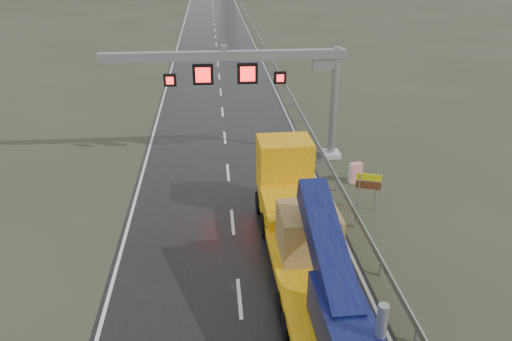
{
  "coord_description": "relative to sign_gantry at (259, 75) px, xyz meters",
  "views": [
    {
      "loc": [
        -0.77,
        -11.98,
        13.05
      ],
      "look_at": [
        1.14,
        9.26,
        3.2
      ],
      "focal_mm": 35.0,
      "sensor_mm": 36.0,
      "label": 1
    }
  ],
  "objects": [
    {
      "name": "road",
      "position": [
        -2.1,
        22.01,
        -5.6
      ],
      "size": [
        11.0,
        200.0,
        0.02
      ],
      "primitive_type": "cube",
      "color": "black",
      "rests_on": "ground"
    },
    {
      "name": "guardrail",
      "position": [
        4.0,
        12.01,
        -4.91
      ],
      "size": [
        0.2,
        140.0,
        1.4
      ],
      "primitive_type": null,
      "color": "#92959B",
      "rests_on": "ground"
    },
    {
      "name": "sign_gantry",
      "position": [
        0.0,
        0.0,
        0.0
      ],
      "size": [
        14.9,
        1.2,
        7.42
      ],
      "color": "#B9B9B4",
      "rests_on": "ground"
    },
    {
      "name": "heavy_haul_truck",
      "position": [
        0.83,
        -14.16,
        -3.75
      ],
      "size": [
        3.44,
        20.54,
        4.81
      ],
      "rotation": [
        0.0,
        0.0,
        0.02
      ],
      "color": "yellow",
      "rests_on": "ground"
    },
    {
      "name": "exit_sign_pair",
      "position": [
        5.0,
        -7.44,
        -4.06
      ],
      "size": [
        1.23,
        0.5,
        2.21
      ],
      "rotation": [
        0.0,
        0.0,
        -0.35
      ],
      "color": "#93969B",
      "rests_on": "ground"
    },
    {
      "name": "striped_barrier",
      "position": [
        5.35,
        -3.99,
        -5.0
      ],
      "size": [
        0.8,
        0.58,
        1.23
      ],
      "primitive_type": "cube",
      "rotation": [
        0.0,
        0.0,
        0.28
      ],
      "color": "red",
      "rests_on": "ground"
    }
  ]
}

